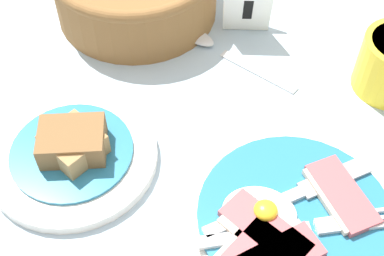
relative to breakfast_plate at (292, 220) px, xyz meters
name	(u,v)px	position (x,y,z in m)	size (l,w,h in m)	color
ground_plane	(193,227)	(-0.09, -0.02, -0.01)	(3.00, 3.00, 0.00)	#A3BCD1
breakfast_plate	(292,220)	(0.00, 0.00, 0.00)	(0.27, 0.27, 0.03)	silver
bread_plate	(73,152)	(-0.23, 0.03, 0.00)	(0.18, 0.18, 0.05)	silver
number_card	(247,5)	(-0.09, 0.28, 0.03)	(0.07, 0.05, 0.07)	white
teaspoon_by_saucer	(208,43)	(-0.13, 0.24, 0.00)	(0.18, 0.10, 0.01)	silver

